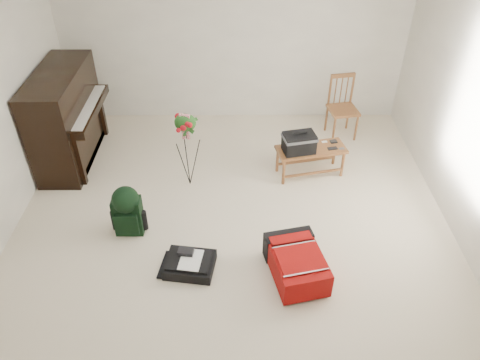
{
  "coord_description": "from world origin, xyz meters",
  "views": [
    {
      "loc": [
        0.07,
        -3.77,
        3.71
      ],
      "look_at": [
        0.09,
        0.35,
        0.54
      ],
      "focal_mm": 35.0,
      "sensor_mm": 36.0,
      "label": 1
    }
  ],
  "objects_px": {
    "red_suitcase": "(296,260)",
    "green_backpack": "(127,209)",
    "dining_chair": "(343,108)",
    "flower_stand": "(187,150)",
    "black_duffel": "(190,264)",
    "piano": "(67,119)",
    "bench": "(302,144)"
  },
  "relations": [
    {
      "from": "red_suitcase",
      "to": "green_backpack",
      "type": "distance_m",
      "value": 1.91
    },
    {
      "from": "bench",
      "to": "black_duffel",
      "type": "xyz_separation_m",
      "value": [
        -1.31,
        -1.64,
        -0.4
      ]
    },
    {
      "from": "piano",
      "to": "black_duffel",
      "type": "bearing_deg",
      "value": -49.68
    },
    {
      "from": "piano",
      "to": "black_duffel",
      "type": "height_order",
      "value": "piano"
    },
    {
      "from": "flower_stand",
      "to": "dining_chair",
      "type": "bearing_deg",
      "value": 40.84
    },
    {
      "from": "bench",
      "to": "flower_stand",
      "type": "xyz_separation_m",
      "value": [
        -1.43,
        -0.2,
        0.03
      ]
    },
    {
      "from": "black_duffel",
      "to": "piano",
      "type": "bearing_deg",
      "value": 138.48
    },
    {
      "from": "bench",
      "to": "green_backpack",
      "type": "relative_size",
      "value": 1.53
    },
    {
      "from": "dining_chair",
      "to": "flower_stand",
      "type": "bearing_deg",
      "value": -160.73
    },
    {
      "from": "red_suitcase",
      "to": "flower_stand",
      "type": "relative_size",
      "value": 0.79
    },
    {
      "from": "black_duffel",
      "to": "green_backpack",
      "type": "xyz_separation_m",
      "value": [
        -0.72,
        0.56,
        0.26
      ]
    },
    {
      "from": "red_suitcase",
      "to": "flower_stand",
      "type": "height_order",
      "value": "flower_stand"
    },
    {
      "from": "piano",
      "to": "bench",
      "type": "xyz_separation_m",
      "value": [
        3.06,
        -0.42,
        -0.12
      ]
    },
    {
      "from": "green_backpack",
      "to": "flower_stand",
      "type": "xyz_separation_m",
      "value": [
        0.6,
        0.88,
        0.18
      ]
    },
    {
      "from": "dining_chair",
      "to": "flower_stand",
      "type": "xyz_separation_m",
      "value": [
        -2.13,
        -1.2,
        0.07
      ]
    },
    {
      "from": "black_duffel",
      "to": "green_backpack",
      "type": "relative_size",
      "value": 0.9
    },
    {
      "from": "dining_chair",
      "to": "green_backpack",
      "type": "bearing_deg",
      "value": -152.75
    },
    {
      "from": "black_duffel",
      "to": "green_backpack",
      "type": "height_order",
      "value": "green_backpack"
    },
    {
      "from": "piano",
      "to": "dining_chair",
      "type": "relative_size",
      "value": 1.66
    },
    {
      "from": "red_suitcase",
      "to": "green_backpack",
      "type": "height_order",
      "value": "green_backpack"
    },
    {
      "from": "red_suitcase",
      "to": "green_backpack",
      "type": "relative_size",
      "value": 1.35
    },
    {
      "from": "dining_chair",
      "to": "flower_stand",
      "type": "relative_size",
      "value": 0.86
    },
    {
      "from": "red_suitcase",
      "to": "flower_stand",
      "type": "distance_m",
      "value": 1.94
    },
    {
      "from": "black_duffel",
      "to": "bench",
      "type": "bearing_deg",
      "value": 59.55
    },
    {
      "from": "piano",
      "to": "bench",
      "type": "relative_size",
      "value": 1.6
    },
    {
      "from": "bench",
      "to": "red_suitcase",
      "type": "relative_size",
      "value": 1.13
    },
    {
      "from": "bench",
      "to": "black_duffel",
      "type": "bearing_deg",
      "value": -140.94
    },
    {
      "from": "piano",
      "to": "dining_chair",
      "type": "distance_m",
      "value": 3.81
    },
    {
      "from": "black_duffel",
      "to": "flower_stand",
      "type": "xyz_separation_m",
      "value": [
        -0.12,
        1.45,
        0.44
      ]
    },
    {
      "from": "bench",
      "to": "flower_stand",
      "type": "bearing_deg",
      "value": 175.49
    },
    {
      "from": "black_duffel",
      "to": "flower_stand",
      "type": "bearing_deg",
      "value": 102.81
    },
    {
      "from": "red_suitcase",
      "to": "piano",
      "type": "bearing_deg",
      "value": 130.71
    }
  ]
}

